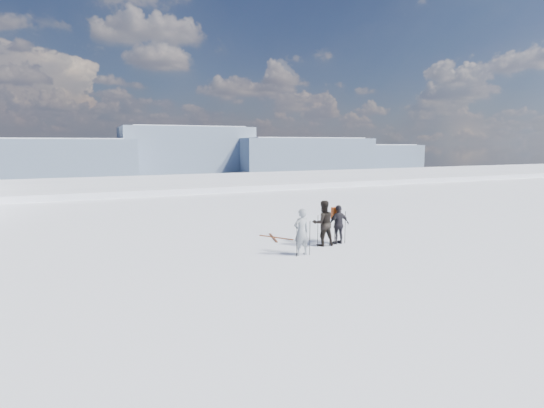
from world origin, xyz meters
The scene contains 8 objects.
lake_basin centered at (0.00, 30.00, -6.50)m, with size 820.00×820.00×71.62m.
far_mountain_range centered at (29.60, 454.78, -7.19)m, with size 770.00×110.00×53.00m.
skier_grey centered at (-1.23, 2.21, 0.86)m, with size 0.63×0.41×1.72m, color gray.
skier_dark centered at (0.24, 3.15, 0.91)m, with size 0.88×0.69×1.82m, color black.
skier_pack centered at (0.98, 3.15, 0.80)m, with size 0.93×0.39×1.59m, color black.
backpack centered at (0.98, 3.40, 1.83)m, with size 0.34×0.19×0.48m, color #D34C13.
ski_poles centered at (0.01, 2.74, 0.63)m, with size 2.78×1.07×1.32m.
skis_loose centered at (-0.94, 5.18, 0.01)m, with size 1.02×1.67×0.03m.
Camera 1 is at (-8.35, -11.09, 4.03)m, focal length 28.00 mm.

